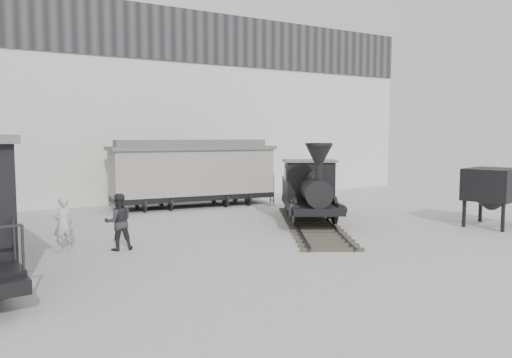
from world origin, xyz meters
TOP-DOWN VIEW (x-y plane):
  - ground at (0.00, 0.00)m, footprint 90.00×90.00m
  - north_wall at (0.00, 14.98)m, footprint 34.00×2.51m
  - locomotive at (2.32, 3.77)m, footprint 6.47×9.45m
  - boxcar at (-0.07, 10.98)m, footprint 8.89×3.50m
  - visitor_a at (-7.80, 3.64)m, footprint 0.72×0.54m
  - visitor_b at (-6.19, 2.86)m, footprint 0.97×0.79m
  - coal_hopper at (8.34, -0.69)m, footprint 2.63×2.35m

SIDE VIEW (x-z plane):
  - ground at x=0.00m, z-range 0.00..0.00m
  - visitor_a at x=-7.80m, z-range 0.00..1.80m
  - visitor_b at x=-6.19m, z-range 0.00..1.88m
  - locomotive at x=2.32m, z-range -0.45..2.96m
  - coal_hopper at x=8.34m, z-range 0.37..2.79m
  - boxcar at x=-0.07m, z-range 0.09..3.64m
  - north_wall at x=0.00m, z-range 0.05..11.05m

